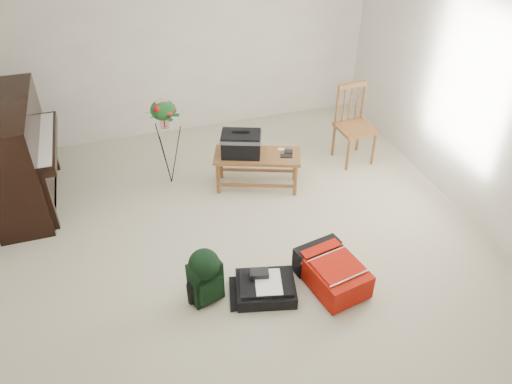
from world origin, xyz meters
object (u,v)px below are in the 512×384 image
object	(u,v)px
bench	(247,149)
flower_stand	(167,143)
red_suitcase	(330,269)
black_duffel	(265,287)
green_backpack	(205,274)
dining_chair	(354,125)
piano	(19,157)

from	to	relation	value
bench	flower_stand	distance (m)	0.95
red_suitcase	black_duffel	xyz separation A→B (m)	(-0.64, 0.03, -0.07)
black_duffel	flower_stand	distance (m)	2.19
bench	green_backpack	bearing A→B (deg)	-98.91
dining_chair	green_backpack	world-z (taller)	dining_chair
dining_chair	flower_stand	xyz separation A→B (m)	(-2.35, 0.17, 0.07)
black_duffel	green_backpack	size ratio (longest dim) A/B	1.09
bench	dining_chair	xyz separation A→B (m)	(1.49, 0.23, -0.06)
dining_chair	red_suitcase	bearing A→B (deg)	-125.33
flower_stand	green_backpack	bearing A→B (deg)	-90.27
piano	green_backpack	distance (m)	2.65
dining_chair	green_backpack	xyz separation A→B (m)	(-2.36, -1.79, -0.17)
black_duffel	piano	bearing A→B (deg)	147.67
flower_stand	dining_chair	bearing A→B (deg)	-4.33
red_suitcase	black_duffel	world-z (taller)	red_suitcase
dining_chair	red_suitcase	size ratio (longest dim) A/B	1.32
piano	black_duffel	world-z (taller)	piano
piano	green_backpack	size ratio (longest dim) A/B	2.58
red_suitcase	black_duffel	distance (m)	0.64
dining_chair	flower_stand	world-z (taller)	flower_stand
piano	bench	bearing A→B (deg)	-12.04
dining_chair	red_suitcase	world-z (taller)	dining_chair
black_duffel	flower_stand	bearing A→B (deg)	117.64
piano	red_suitcase	xyz separation A→B (m)	(2.79, -2.22, -0.44)
bench	dining_chair	bearing A→B (deg)	28.93
dining_chair	black_duffel	bearing A→B (deg)	-137.63
red_suitcase	black_duffel	size ratio (longest dim) A/B	1.20
piano	flower_stand	bearing A→B (deg)	-4.27
bench	flower_stand	size ratio (longest dim) A/B	0.94
bench	green_backpack	xyz separation A→B (m)	(-0.86, -1.56, -0.23)
piano	dining_chair	world-z (taller)	piano
bench	black_duffel	distance (m)	1.76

